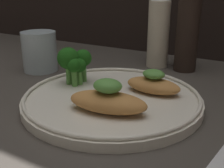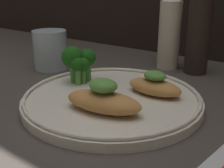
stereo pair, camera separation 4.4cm
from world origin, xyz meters
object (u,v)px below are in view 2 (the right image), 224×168
broccoli_bunch (78,60)px  pepper_grinder (199,31)px  sauce_bottle (170,30)px  drinking_glass (50,50)px  plate (112,98)px

broccoli_bunch → pepper_grinder: size_ratio=0.34×
broccoli_bunch → pepper_grinder: 26.26cm
sauce_bottle → pepper_grinder: 6.59cm
drinking_glass → sauce_bottle: bearing=37.5°
sauce_bottle → drinking_glass: size_ratio=2.10×
plate → broccoli_bunch: bearing=168.2°
broccoli_bunch → sauce_bottle: bearing=72.8°
plate → pepper_grinder: (4.70, 24.10, 8.08)cm
sauce_bottle → pepper_grinder: (6.57, -0.00, 0.43)cm
sauce_bottle → drinking_glass: bearing=-142.5°
plate → pepper_grinder: size_ratio=1.44×
plate → pepper_grinder: pepper_grinder is taller
plate → drinking_glass: bearing=161.0°
plate → drinking_glass: 24.50cm
plate → sauce_bottle: size_ratio=1.58×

